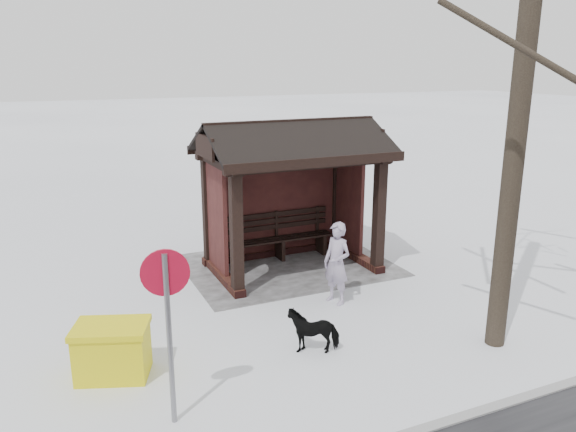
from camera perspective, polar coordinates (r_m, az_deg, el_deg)
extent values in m
plane|color=white|center=(11.76, 0.40, -5.37)|extent=(120.00, 120.00, 0.00)
cube|color=gray|center=(7.64, 18.74, -18.42)|extent=(120.00, 0.15, 0.06)
cube|color=#959499|center=(11.93, 0.00, -5.02)|extent=(4.20, 3.20, 0.02)
cube|color=#341412|center=(12.51, -1.31, -3.70)|extent=(3.30, 0.22, 0.16)
cube|color=#341412|center=(12.39, 6.74, -3.98)|extent=(0.22, 2.10, 0.16)
cube|color=#341412|center=(11.23, -6.62, -6.05)|extent=(0.22, 2.10, 0.16)
cube|color=black|center=(11.35, 9.22, -0.23)|extent=(0.20, 0.20, 2.30)
cube|color=black|center=(10.07, -5.25, -2.10)|extent=(0.20, 0.20, 2.30)
cube|color=black|center=(12.84, 4.84, 1.73)|extent=(0.20, 0.20, 2.30)
cube|color=black|center=(11.72, -8.12, 0.32)|extent=(0.20, 0.20, 2.30)
cube|color=black|center=(12.18, -1.35, 1.43)|extent=(2.80, 0.08, 2.14)
cube|color=black|center=(12.32, 6.16, 1.51)|extent=(0.08, 1.17, 2.14)
cube|color=black|center=(11.16, -7.29, 0.01)|extent=(0.08, 1.17, 2.14)
cube|color=black|center=(10.35, 2.50, 5.33)|extent=(3.40, 0.20, 0.18)
cube|color=black|center=(11.96, -1.38, 6.69)|extent=(3.40, 0.20, 0.18)
cylinder|color=black|center=(8.40, 22.96, 15.01)|extent=(0.29, 0.29, 8.55)
imported|color=#A598B2|center=(9.94, 4.98, -4.80)|extent=(0.52, 0.63, 1.48)
imported|color=black|center=(8.52, 2.59, -11.42)|extent=(0.84, 0.61, 0.64)
cube|color=yellow|center=(8.19, -17.38, -13.18)|extent=(1.09, 0.91, 0.67)
cube|color=yellow|center=(8.02, -17.59, -10.80)|extent=(1.16, 0.97, 0.08)
cylinder|color=slate|center=(6.74, -11.93, -12.32)|extent=(0.06, 0.06, 2.12)
cylinder|color=#B30C28|center=(6.42, -12.38, -5.65)|extent=(0.55, 0.13, 0.55)
cylinder|color=white|center=(6.44, -12.42, -5.59)|extent=(0.42, 0.11, 0.42)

